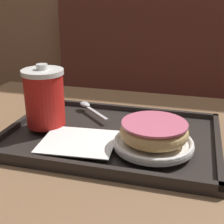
{
  "coord_description": "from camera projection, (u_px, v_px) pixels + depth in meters",
  "views": [
    {
      "loc": [
        0.15,
        -0.6,
        1.03
      ],
      "look_at": [
        -0.01,
        -0.02,
        0.8
      ],
      "focal_mm": 50.0,
      "sensor_mm": 36.0,
      "label": 1
    }
  ],
  "objects": [
    {
      "name": "spoon",
      "position": [
        88.0,
        107.0,
        0.79
      ],
      "size": [
        0.1,
        0.1,
        0.01
      ],
      "rotation": [
        0.0,
        0.0,
        2.38
      ],
      "color": "silver",
      "rests_on": "serving_tray"
    },
    {
      "name": "serving_tray",
      "position": [
        112.0,
        136.0,
        0.67
      ],
      "size": [
        0.45,
        0.31,
        0.02
      ],
      "color": "#282321",
      "rests_on": "cafe_table"
    },
    {
      "name": "coffee_cup_front",
      "position": [
        44.0,
        97.0,
        0.67
      ],
      "size": [
        0.09,
        0.09,
        0.14
      ],
      "color": "red",
      "rests_on": "serving_tray"
    },
    {
      "name": "donut_chocolate_glazed",
      "position": [
        154.0,
        131.0,
        0.58
      ],
      "size": [
        0.13,
        0.13,
        0.04
      ],
      "color": "#DBB270",
      "rests_on": "plate_with_chocolate_donut"
    },
    {
      "name": "booth_bench",
      "position": [
        206.0,
        145.0,
        1.56
      ],
      "size": [
        1.62,
        0.44,
        1.0
      ],
      "color": "brown",
      "rests_on": "ground_plane"
    },
    {
      "name": "cafe_table",
      "position": [
        118.0,
        197.0,
        0.75
      ],
      "size": [
        0.97,
        0.67,
        0.73
      ],
      "color": "#846042",
      "rests_on": "ground_plane"
    },
    {
      "name": "plate_with_chocolate_donut",
      "position": [
        153.0,
        143.0,
        0.59
      ],
      "size": [
        0.15,
        0.15,
        0.01
      ],
      "color": "white",
      "rests_on": "serving_tray"
    },
    {
      "name": "napkin_paper",
      "position": [
        78.0,
        141.0,
        0.61
      ],
      "size": [
        0.15,
        0.13,
        0.0
      ],
      "rotation": [
        0.0,
        0.0,
        0.09
      ],
      "color": "white",
      "rests_on": "serving_tray"
    }
  ]
}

